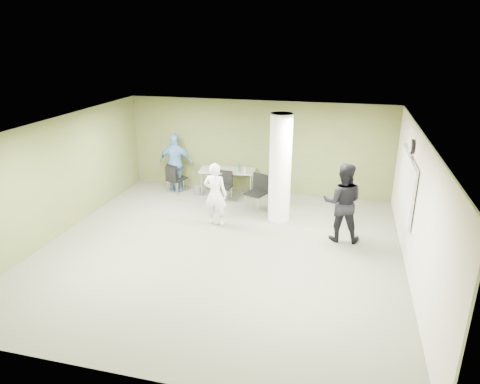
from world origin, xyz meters
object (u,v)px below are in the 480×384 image
(man_black, at_px, (342,202))
(man_blue, at_px, (176,163))
(folding_table, at_px, (228,171))
(chair_back_left, at_px, (174,178))
(woman_white, at_px, (215,194))

(man_black, bearing_deg, man_blue, -25.60)
(folding_table, distance_m, man_blue, 1.63)
(folding_table, height_order, man_black, man_black)
(folding_table, distance_m, chair_back_left, 1.68)
(man_blue, bearing_deg, woman_white, 128.39)
(folding_table, distance_m, woman_white, 2.20)
(man_black, xyz_separation_m, man_blue, (-5.02, 2.21, -0.03))
(man_black, bearing_deg, folding_table, -36.02)
(woman_white, height_order, man_black, man_black)
(chair_back_left, distance_m, man_black, 5.43)
(folding_table, distance_m, man_black, 4.12)
(chair_back_left, xyz_separation_m, man_blue, (0.01, 0.22, 0.41))
(chair_back_left, height_order, man_blue, man_blue)
(chair_back_left, xyz_separation_m, woman_white, (1.91, -1.86, 0.32))
(woman_white, relative_size, man_blue, 0.90)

